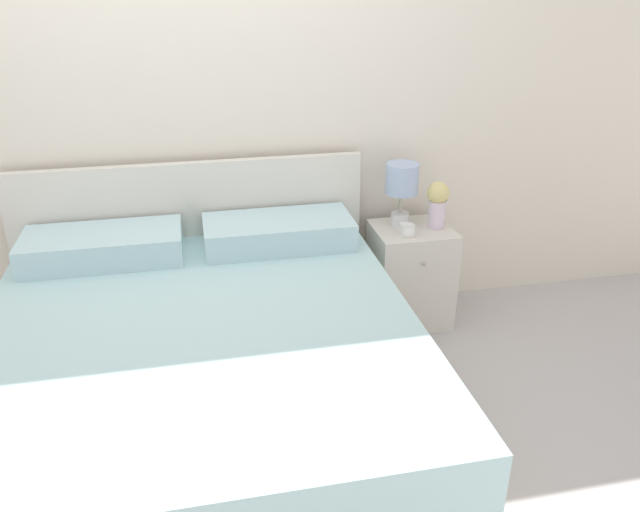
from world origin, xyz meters
name	(u,v)px	position (x,y,z in m)	size (l,w,h in m)	color
ground_plane	(201,323)	(0.00, 0.00, 0.00)	(12.00, 12.00, 0.00)	#BCB7B2
wall_back	(180,91)	(0.00, 0.07, 1.30)	(8.00, 0.06, 2.60)	silver
bed	(204,369)	(0.00, -0.90, 0.30)	(1.83, 1.93, 0.96)	tan
nightstand	(410,275)	(1.18, -0.20, 0.29)	(0.43, 0.39, 0.57)	silver
table_lamp	(402,183)	(1.12, -0.14, 0.81)	(0.18, 0.18, 0.35)	white
flower_vase	(438,202)	(1.30, -0.21, 0.72)	(0.12, 0.12, 0.26)	silver
alarm_clock	(407,230)	(1.11, -0.30, 0.60)	(0.07, 0.06, 0.07)	white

